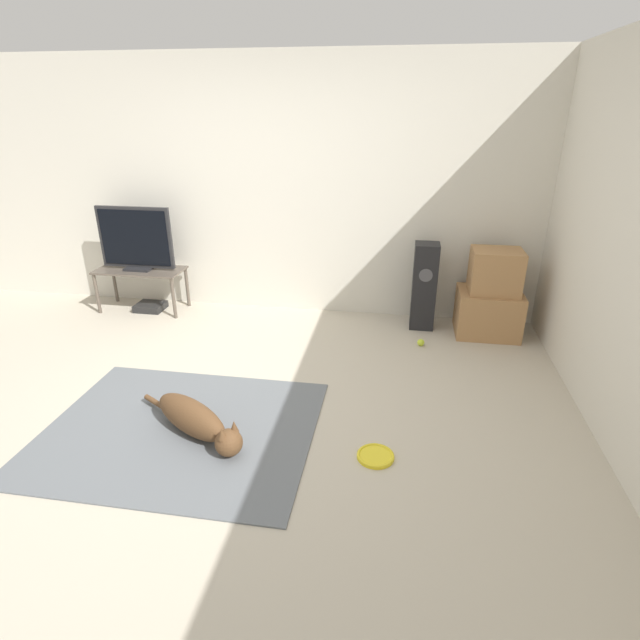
# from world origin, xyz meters

# --- Properties ---
(ground_plane) EXTENTS (12.00, 12.00, 0.00)m
(ground_plane) POSITION_xyz_m (0.00, 0.00, 0.00)
(ground_plane) COLOR #BCB29E
(wall_back) EXTENTS (8.00, 0.06, 2.55)m
(wall_back) POSITION_xyz_m (0.00, 2.10, 1.27)
(wall_back) COLOR beige
(wall_back) RESTS_ON ground_plane
(area_rug) EXTENTS (1.84, 1.50, 0.01)m
(area_rug) POSITION_xyz_m (-0.23, -0.26, 0.01)
(area_rug) COLOR slate
(area_rug) RESTS_ON ground_plane
(dog) EXTENTS (0.91, 0.59, 0.24)m
(dog) POSITION_xyz_m (-0.08, -0.31, 0.13)
(dog) COLOR brown
(dog) RESTS_ON area_rug
(frisbee) EXTENTS (0.24, 0.24, 0.03)m
(frisbee) POSITION_xyz_m (1.12, -0.34, 0.01)
(frisbee) COLOR yellow
(frisbee) RESTS_ON ground_plane
(cardboard_box_lower) EXTENTS (0.59, 0.48, 0.43)m
(cardboard_box_lower) POSITION_xyz_m (2.07, 1.73, 0.22)
(cardboard_box_lower) COLOR #A87A4C
(cardboard_box_lower) RESTS_ON ground_plane
(cardboard_box_upper) EXTENTS (0.46, 0.37, 0.41)m
(cardboard_box_upper) POSITION_xyz_m (2.08, 1.72, 0.64)
(cardboard_box_upper) COLOR #A87A4C
(cardboard_box_upper) RESTS_ON cardboard_box_lower
(floor_speaker) EXTENTS (0.23, 0.24, 0.86)m
(floor_speaker) POSITION_xyz_m (1.45, 1.79, 0.43)
(floor_speaker) COLOR black
(floor_speaker) RESTS_ON ground_plane
(tv_stand) EXTENTS (0.92, 0.41, 0.46)m
(tv_stand) POSITION_xyz_m (-1.53, 1.78, 0.40)
(tv_stand) COLOR brown
(tv_stand) RESTS_ON ground_plane
(tv) EXTENTS (0.80, 0.20, 0.66)m
(tv) POSITION_xyz_m (-1.53, 1.78, 0.78)
(tv) COLOR #232326
(tv) RESTS_ON tv_stand
(tennis_ball_by_boxes) EXTENTS (0.07, 0.07, 0.07)m
(tennis_ball_by_boxes) POSITION_xyz_m (1.47, 1.80, 0.03)
(tennis_ball_by_boxes) COLOR #C6E033
(tennis_ball_by_boxes) RESTS_ON ground_plane
(tennis_ball_near_speaker) EXTENTS (0.07, 0.07, 0.07)m
(tennis_ball_near_speaker) POSITION_xyz_m (1.44, 1.34, 0.03)
(tennis_ball_near_speaker) COLOR #C6E033
(tennis_ball_near_speaker) RESTS_ON ground_plane
(game_console) EXTENTS (0.30, 0.26, 0.07)m
(game_console) POSITION_xyz_m (-1.47, 1.77, 0.04)
(game_console) COLOR black
(game_console) RESTS_ON ground_plane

